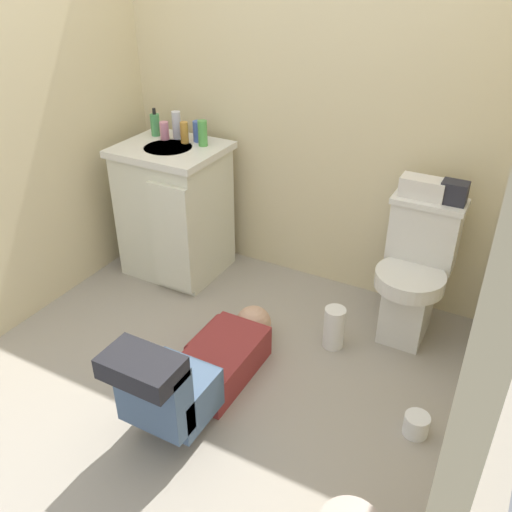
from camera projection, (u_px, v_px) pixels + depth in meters
ground_plane at (220, 365)px, 2.82m from camera, size 2.80×2.98×0.04m
wall_back at (313, 80)px, 2.98m from camera, size 2.46×0.08×2.40m
wall_left at (4, 96)px, 2.69m from camera, size 0.08×1.98×2.40m
toilet at (414, 273)px, 2.85m from camera, size 0.36×0.46×0.75m
vanity_cabinet at (175, 209)px, 3.39m from camera, size 0.60×0.53×0.82m
faucet at (183, 131)px, 3.27m from camera, size 0.02×0.02×0.10m
person_plumber at (198, 369)px, 2.50m from camera, size 0.39×1.06×0.52m
tissue_box at (423, 188)px, 2.72m from camera, size 0.22×0.11×0.10m
toiletry_bag at (454, 193)px, 2.66m from camera, size 0.12×0.09×0.11m
soap_dispenser at (155, 124)px, 3.32m from camera, size 0.06×0.06×0.17m
bottle_pink at (164, 131)px, 3.27m from camera, size 0.05×0.05×0.11m
bottle_clear at (177, 125)px, 3.27m from camera, size 0.05×0.05×0.16m
bottle_amber at (184, 133)px, 3.21m from camera, size 0.05×0.05×0.12m
bottle_blue at (198, 131)px, 3.23m from camera, size 0.06×0.06×0.12m
bottle_green at (203, 133)px, 3.16m from camera, size 0.05×0.05×0.15m
paper_towel_roll at (334, 328)px, 2.86m from camera, size 0.11×0.11×0.23m
toilet_paper_roll at (416, 425)px, 2.38m from camera, size 0.11×0.11×0.10m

